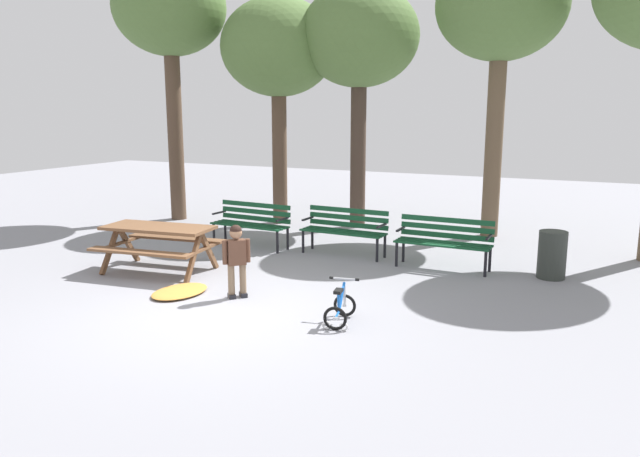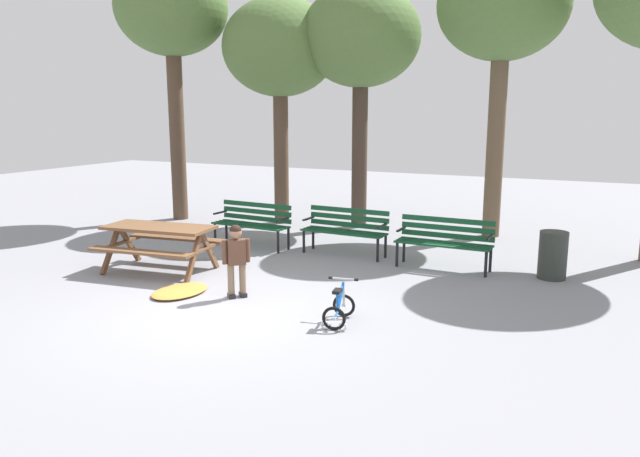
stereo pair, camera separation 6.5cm
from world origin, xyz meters
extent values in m
plane|color=gray|center=(0.00, 0.00, 0.00)|extent=(36.00, 36.00, 0.00)
cube|color=brown|center=(-2.10, 1.33, 0.74)|extent=(1.88, 0.97, 0.05)
cube|color=brown|center=(-2.04, 0.78, 0.45)|extent=(1.82, 0.45, 0.04)
cube|color=brown|center=(-2.17, 1.87, 0.45)|extent=(1.82, 0.45, 0.04)
cube|color=brown|center=(-2.85, 0.99, 0.36)|extent=(0.13, 0.57, 0.76)
cube|color=brown|center=(-2.91, 1.48, 0.36)|extent=(0.13, 0.57, 0.76)
cube|color=brown|center=(-2.88, 1.23, 0.42)|extent=(0.21, 1.10, 0.04)
cube|color=brown|center=(-1.30, 1.17, 0.36)|extent=(0.13, 0.57, 0.76)
cube|color=brown|center=(-1.36, 1.67, 0.36)|extent=(0.13, 0.57, 0.76)
cube|color=brown|center=(-1.33, 1.42, 0.42)|extent=(0.21, 1.10, 0.04)
cube|color=#144728|center=(-1.68, 3.66, 0.44)|extent=(1.60, 0.19, 0.03)
cube|color=#144728|center=(-1.69, 3.54, 0.44)|extent=(1.60, 0.19, 0.03)
cube|color=#144728|center=(-1.69, 3.42, 0.44)|extent=(1.60, 0.19, 0.03)
cube|color=#144728|center=(-1.70, 3.30, 0.44)|extent=(1.60, 0.19, 0.03)
cube|color=#144728|center=(-1.67, 3.70, 0.54)|extent=(1.60, 0.16, 0.09)
cube|color=#144728|center=(-1.67, 3.70, 0.67)|extent=(1.60, 0.16, 0.09)
cube|color=#144728|center=(-1.67, 3.70, 0.81)|extent=(1.60, 0.16, 0.09)
cylinder|color=black|center=(-0.95, 3.27, 0.22)|extent=(0.05, 0.05, 0.44)
cylinder|color=black|center=(-0.93, 3.63, 0.22)|extent=(0.05, 0.05, 0.44)
cube|color=black|center=(-0.94, 3.45, 0.62)|extent=(0.07, 0.40, 0.03)
cylinder|color=black|center=(-2.45, 3.38, 0.22)|extent=(0.05, 0.05, 0.44)
cylinder|color=black|center=(-2.42, 3.74, 0.22)|extent=(0.05, 0.05, 0.44)
cube|color=black|center=(-2.44, 3.56, 0.62)|extent=(0.07, 0.40, 0.03)
cube|color=#144728|center=(0.22, 3.83, 0.44)|extent=(1.60, 0.15, 0.03)
cube|color=#144728|center=(0.21, 3.71, 0.44)|extent=(1.60, 0.15, 0.03)
cube|color=#144728|center=(0.21, 3.59, 0.44)|extent=(1.60, 0.15, 0.03)
cube|color=#144728|center=(0.20, 3.47, 0.44)|extent=(1.60, 0.15, 0.03)
cube|color=#144728|center=(0.22, 3.87, 0.54)|extent=(1.60, 0.13, 0.09)
cube|color=#144728|center=(0.22, 3.87, 0.67)|extent=(1.60, 0.13, 0.09)
cube|color=#144728|center=(0.22, 3.87, 0.81)|extent=(1.60, 0.13, 0.09)
cylinder|color=black|center=(0.95, 3.45, 0.22)|extent=(0.05, 0.05, 0.44)
cylinder|color=black|center=(0.97, 3.81, 0.22)|extent=(0.05, 0.05, 0.44)
cube|color=black|center=(0.96, 3.63, 0.62)|extent=(0.06, 0.40, 0.03)
cylinder|color=black|center=(-0.55, 3.53, 0.22)|extent=(0.05, 0.05, 0.44)
cylinder|color=black|center=(-0.53, 3.89, 0.22)|extent=(0.05, 0.05, 0.44)
cube|color=black|center=(-0.54, 3.71, 0.62)|extent=(0.06, 0.40, 0.03)
cube|color=#144728|center=(2.11, 3.63, 0.44)|extent=(1.60, 0.10, 0.03)
cube|color=#144728|center=(2.11, 3.51, 0.44)|extent=(1.60, 0.10, 0.03)
cube|color=#144728|center=(2.11, 3.39, 0.44)|extent=(1.60, 0.10, 0.03)
cube|color=#144728|center=(2.11, 3.27, 0.44)|extent=(1.60, 0.10, 0.03)
cube|color=#144728|center=(2.11, 3.67, 0.54)|extent=(1.60, 0.08, 0.09)
cube|color=#144728|center=(2.11, 3.67, 0.67)|extent=(1.60, 0.08, 0.09)
cube|color=#144728|center=(2.11, 3.67, 0.81)|extent=(1.60, 0.08, 0.09)
cylinder|color=black|center=(2.86, 3.27, 0.22)|extent=(0.05, 0.05, 0.44)
cylinder|color=black|center=(2.86, 3.63, 0.22)|extent=(0.05, 0.05, 0.44)
cube|color=black|center=(2.86, 3.45, 0.62)|extent=(0.05, 0.40, 0.03)
cylinder|color=black|center=(1.36, 3.30, 0.22)|extent=(0.05, 0.05, 0.44)
cylinder|color=black|center=(1.36, 3.66, 0.22)|extent=(0.05, 0.05, 0.44)
cube|color=black|center=(1.36, 3.48, 0.62)|extent=(0.05, 0.40, 0.03)
cylinder|color=#7F664C|center=(-0.11, 0.73, 0.24)|extent=(0.10, 0.10, 0.49)
cube|color=black|center=(-0.11, 0.73, 0.03)|extent=(0.18, 0.17, 0.06)
cylinder|color=#7F664C|center=(-0.22, 0.61, 0.24)|extent=(0.10, 0.10, 0.49)
cube|color=black|center=(-0.22, 0.61, 0.03)|extent=(0.18, 0.17, 0.06)
cube|color=brown|center=(-0.16, 0.67, 0.67)|extent=(0.28, 0.29, 0.36)
sphere|color=#996B4C|center=(-0.16, 0.67, 0.95)|extent=(0.18, 0.18, 0.18)
sphere|color=black|center=(-0.16, 0.67, 0.98)|extent=(0.17, 0.17, 0.17)
cylinder|color=brown|center=(-0.05, 0.79, 0.68)|extent=(0.07, 0.07, 0.34)
cylinder|color=brown|center=(-0.28, 0.55, 0.68)|extent=(0.07, 0.07, 0.34)
torus|color=black|center=(1.55, 0.57, 0.15)|extent=(0.30, 0.09, 0.30)
cylinder|color=silver|center=(1.55, 0.57, 0.15)|extent=(0.06, 0.05, 0.04)
torus|color=black|center=(1.63, 0.06, 0.15)|extent=(0.30, 0.09, 0.30)
cylinder|color=silver|center=(1.63, 0.06, 0.15)|extent=(0.06, 0.05, 0.04)
torus|color=white|center=(1.53, 0.04, 0.05)|extent=(0.11, 0.04, 0.11)
torus|color=white|center=(1.74, 0.08, 0.05)|extent=(0.11, 0.04, 0.11)
cylinder|color=blue|center=(1.58, 0.39, 0.32)|extent=(0.09, 0.31, 0.32)
cylinder|color=blue|center=(1.60, 0.23, 0.30)|extent=(0.05, 0.08, 0.27)
cylinder|color=blue|center=(1.62, 0.16, 0.16)|extent=(0.06, 0.20, 0.05)
cylinder|color=silver|center=(1.55, 0.55, 0.31)|extent=(0.04, 0.08, 0.32)
cylinder|color=blue|center=(1.58, 0.37, 0.42)|extent=(0.09, 0.32, 0.05)
cube|color=black|center=(1.61, 0.22, 0.45)|extent=(0.12, 0.18, 0.04)
cylinder|color=silver|center=(1.55, 0.53, 0.52)|extent=(0.34, 0.08, 0.02)
cylinder|color=black|center=(1.39, 0.50, 0.52)|extent=(0.06, 0.04, 0.04)
cylinder|color=black|center=(1.72, 0.56, 0.52)|extent=(0.06, 0.04, 0.04)
ellipsoid|color=#C68438|center=(-1.03, 0.46, 0.04)|extent=(0.75, 1.00, 0.07)
cylinder|color=#2D332D|center=(3.82, 3.66, 0.38)|extent=(0.44, 0.44, 0.76)
cylinder|color=brown|center=(-4.90, 5.41, 2.02)|extent=(0.36, 0.36, 4.04)
ellipsoid|color=#517038|center=(-4.90, 5.41, 4.94)|extent=(2.60, 2.60, 2.20)
cylinder|color=brown|center=(-2.42, 6.06, 1.56)|extent=(0.34, 0.34, 3.12)
ellipsoid|color=#517038|center=(-2.42, 6.06, 4.02)|extent=(2.60, 2.60, 2.20)
cylinder|color=#423328|center=(-0.59, 6.39, 1.65)|extent=(0.35, 0.35, 3.30)
ellipsoid|color=#517038|center=(-0.59, 6.39, 4.20)|extent=(2.60, 2.60, 2.20)
cylinder|color=brown|center=(2.34, 6.60, 1.89)|extent=(0.36, 0.36, 3.78)
ellipsoid|color=#517038|center=(2.34, 6.60, 4.68)|extent=(2.60, 2.60, 2.20)
camera|label=1|loc=(4.47, -6.42, 2.67)|focal=34.19mm
camera|label=2|loc=(4.52, -6.39, 2.67)|focal=34.19mm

